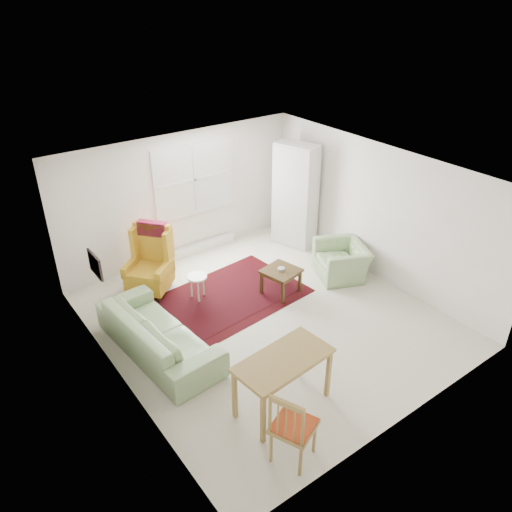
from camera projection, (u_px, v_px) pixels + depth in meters
room at (260, 246)px, 7.83m from camera, size 5.04×5.54×2.51m
rug at (226, 298)px, 8.78m from camera, size 2.88×2.00×0.03m
sofa at (158, 326)px, 7.34m from camera, size 1.08×2.36×0.93m
armchair at (342, 258)px, 9.30m from camera, size 1.17×1.23×0.76m
wingback_chair at (148, 261)px, 8.70m from camera, size 1.04×1.03×1.24m
coffee_table at (281, 281)px, 8.85m from camera, size 0.69×0.69×0.47m
stool at (198, 287)px, 8.68m from camera, size 0.38×0.38×0.47m
cabinet at (295, 196)px, 10.11m from camera, size 0.70×0.96×2.15m
desk at (283, 383)px, 6.40m from camera, size 1.33×0.75×0.81m
desk_chair at (294, 424)px, 5.65m from camera, size 0.61×0.61×1.06m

